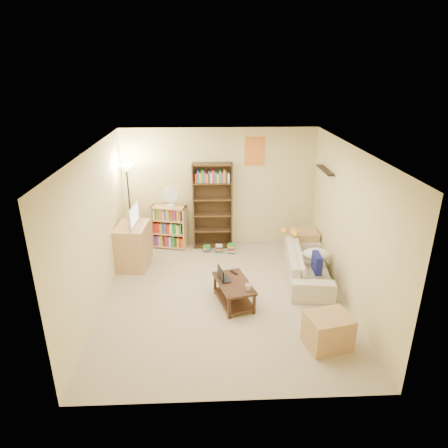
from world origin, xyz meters
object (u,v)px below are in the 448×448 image
(floor_lamp, at_px, (128,184))
(side_table, at_px, (305,243))
(tabby_cat, at_px, (292,232))
(desk_fan, at_px, (170,196))
(coffee_table, at_px, (234,290))
(tall_bookshelf, at_px, (213,204))
(mug, at_px, (248,287))
(sofa, at_px, (308,265))
(short_bookshelf, at_px, (170,227))
(television, at_px, (130,216))
(tv_stand, at_px, (133,246))
(end_cabinet, at_px, (328,331))
(laptop, at_px, (228,278))

(floor_lamp, height_order, side_table, floor_lamp)
(tabby_cat, xyz_separation_m, desk_fan, (-2.41, 0.69, 0.55))
(coffee_table, bearing_deg, tall_bookshelf, 82.73)
(mug, xyz_separation_m, desk_fan, (-1.37, 2.45, 0.72))
(sofa, relative_size, short_bookshelf, 2.07)
(coffee_table, bearing_deg, desk_fan, 103.11)
(mug, relative_size, television, 0.19)
(tv_stand, bearing_deg, side_table, 9.78)
(tall_bookshelf, bearing_deg, end_cabinet, -64.63)
(television, xyz_separation_m, desk_fan, (0.69, 0.77, 0.14))
(sofa, height_order, desk_fan, desk_fan)
(tv_stand, bearing_deg, television, 0.00)
(desk_fan, height_order, end_cabinet, desk_fan)
(sofa, xyz_separation_m, tv_stand, (-3.25, 0.64, 0.15))
(coffee_table, bearing_deg, tv_stand, 127.66)
(laptop, height_order, mug, mug)
(tv_stand, relative_size, side_table, 1.58)
(tv_stand, xyz_separation_m, television, (0.00, 0.00, 0.61))
(desk_fan, bearing_deg, laptop, -62.74)
(end_cabinet, bearing_deg, coffee_table, 137.24)
(tabby_cat, distance_m, desk_fan, 2.57)
(short_bookshelf, xyz_separation_m, floor_lamp, (-0.73, -0.29, 1.04))
(laptop, bearing_deg, side_table, -59.37)
(laptop, distance_m, television, 2.28)
(coffee_table, bearing_deg, short_bookshelf, 103.66)
(laptop, relative_size, television, 0.51)
(mug, bearing_deg, floor_lamp, 134.32)
(sofa, bearing_deg, laptop, 120.87)
(tabby_cat, bearing_deg, television, -178.38)
(floor_lamp, distance_m, end_cabinet, 4.59)
(coffee_table, xyz_separation_m, television, (-1.85, 1.42, 0.78))
(mug, height_order, tv_stand, tv_stand)
(sofa, height_order, television, television)
(coffee_table, relative_size, floor_lamp, 0.52)
(sofa, bearing_deg, coffee_table, 125.86)
(floor_lamp, bearing_deg, tabby_cat, -7.84)
(tabby_cat, bearing_deg, laptop, -133.85)
(short_bookshelf, relative_size, side_table, 1.74)
(sofa, distance_m, desk_fan, 3.06)
(coffee_table, bearing_deg, television, 127.66)
(tv_stand, distance_m, short_bookshelf, 1.04)
(tv_stand, distance_m, end_cabinet, 3.99)
(tv_stand, bearing_deg, coffee_table, -32.86)
(coffee_table, distance_m, floor_lamp, 3.03)
(short_bookshelf, distance_m, desk_fan, 0.70)
(tabby_cat, distance_m, laptop, 1.95)
(tall_bookshelf, bearing_deg, television, -151.06)
(coffee_table, bearing_deg, end_cabinet, -57.52)
(tv_stand, xyz_separation_m, floor_lamp, (-0.10, 0.53, 1.08))
(side_table, distance_m, end_cabinet, 2.88)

